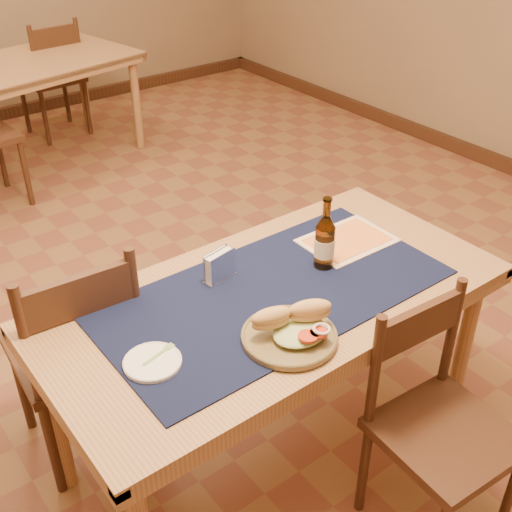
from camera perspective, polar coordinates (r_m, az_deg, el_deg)
room at (r=2.52m, az=-10.19°, el=17.65°), size 6.04×7.04×2.84m
main_table at (r=2.23m, az=1.56°, el=-5.05°), size 1.60×0.80×0.75m
placemat at (r=2.18m, az=1.60°, el=-3.27°), size 1.20×0.60×0.01m
baseboard at (r=3.14m, az=-7.82°, el=-6.79°), size 6.00×7.00×0.10m
back_table at (r=4.95m, az=-20.81°, el=14.67°), size 1.84×1.15×0.75m
chair_main_far at (r=2.44m, az=-15.60°, el=-8.07°), size 0.46×0.46×0.94m
chair_main_near at (r=2.23m, az=15.86°, el=-14.07°), size 0.43×0.43×0.87m
chair_back_far at (r=5.52m, az=-17.60°, el=14.96°), size 0.46×0.46×0.93m
sandwich_plate at (r=1.97m, az=3.24°, el=-6.61°), size 0.30×0.30×0.11m
side_plate at (r=1.92m, az=-9.19°, el=-9.26°), size 0.17×0.17×0.01m
fork at (r=1.94m, az=-8.46°, el=-8.49°), size 0.12×0.04×0.00m
beer_bottle at (r=2.27m, az=6.13°, el=1.27°), size 0.07×0.07×0.27m
napkin_holder at (r=2.22m, az=-3.26°, el=-0.90°), size 0.13×0.07×0.11m
menu_card at (r=2.48m, az=8.12°, el=1.40°), size 0.34×0.25×0.01m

